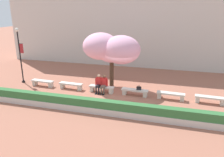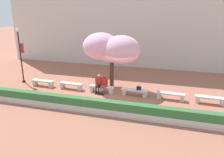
{
  "view_description": "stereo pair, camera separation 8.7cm",
  "coord_description": "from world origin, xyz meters",
  "px_view_note": "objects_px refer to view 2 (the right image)",
  "views": [
    {
      "loc": [
        3.41,
        -13.46,
        5.52
      ],
      "look_at": [
        -0.46,
        0.2,
        1.0
      ],
      "focal_mm": 35.0,
      "sensor_mm": 36.0,
      "label": 1
    },
    {
      "loc": [
        3.49,
        -13.43,
        5.52
      ],
      "look_at": [
        -0.46,
        0.2,
        1.0
      ],
      "focal_mm": 35.0,
      "sensor_mm": 36.0,
      "label": 2
    }
  ],
  "objects_px": {
    "cherry_tree_main": "(111,49)",
    "stone_bench_far_east": "(210,99)",
    "stone_bench_near_east": "(135,91)",
    "stone_bench_east_end": "(171,95)",
    "handbag": "(139,88)",
    "stone_bench_west_end": "(43,82)",
    "lamp_post_with_banner": "(20,51)",
    "person_seated_left": "(99,83)",
    "person_seated_right": "(104,83)",
    "stone_bench_center": "(102,88)",
    "stone_bench_near_west": "(71,85)"
  },
  "relations": [
    {
      "from": "stone_bench_west_end",
      "to": "lamp_post_with_banner",
      "type": "relative_size",
      "value": 0.42
    },
    {
      "from": "stone_bench_near_west",
      "to": "cherry_tree_main",
      "type": "height_order",
      "value": "cherry_tree_main"
    },
    {
      "from": "stone_bench_west_end",
      "to": "cherry_tree_main",
      "type": "height_order",
      "value": "cherry_tree_main"
    },
    {
      "from": "stone_bench_near_east",
      "to": "stone_bench_east_end",
      "type": "height_order",
      "value": "same"
    },
    {
      "from": "stone_bench_west_end",
      "to": "stone_bench_near_west",
      "type": "bearing_deg",
      "value": 0.0
    },
    {
      "from": "person_seated_right",
      "to": "handbag",
      "type": "distance_m",
      "value": 2.4
    },
    {
      "from": "stone_bench_far_east",
      "to": "handbag",
      "type": "bearing_deg",
      "value": -179.74
    },
    {
      "from": "person_seated_left",
      "to": "cherry_tree_main",
      "type": "height_order",
      "value": "cherry_tree_main"
    },
    {
      "from": "stone_bench_center",
      "to": "person_seated_right",
      "type": "xyz_separation_m",
      "value": [
        0.2,
        -0.05,
        0.4
      ]
    },
    {
      "from": "handbag",
      "to": "stone_bench_far_east",
      "type": "bearing_deg",
      "value": 0.26
    },
    {
      "from": "stone_bench_west_end",
      "to": "person_seated_right",
      "type": "relative_size",
      "value": 1.37
    },
    {
      "from": "stone_bench_center",
      "to": "handbag",
      "type": "bearing_deg",
      "value": -0.43
    },
    {
      "from": "stone_bench_center",
      "to": "cherry_tree_main",
      "type": "distance_m",
      "value": 2.86
    },
    {
      "from": "stone_bench_near_west",
      "to": "person_seated_left",
      "type": "xyz_separation_m",
      "value": [
        2.13,
        -0.05,
        0.4
      ]
    },
    {
      "from": "stone_bench_west_end",
      "to": "stone_bench_near_east",
      "type": "xyz_separation_m",
      "value": [
        6.97,
        0.0,
        0.0
      ]
    },
    {
      "from": "lamp_post_with_banner",
      "to": "person_seated_left",
      "type": "bearing_deg",
      "value": -3.82
    },
    {
      "from": "stone_bench_far_east",
      "to": "handbag",
      "type": "height_order",
      "value": "handbag"
    },
    {
      "from": "stone_bench_far_east",
      "to": "person_seated_left",
      "type": "bearing_deg",
      "value": -179.57
    },
    {
      "from": "stone_bench_center",
      "to": "person_seated_right",
      "type": "height_order",
      "value": "person_seated_right"
    },
    {
      "from": "stone_bench_center",
      "to": "handbag",
      "type": "relative_size",
      "value": 5.22
    },
    {
      "from": "stone_bench_near_east",
      "to": "cherry_tree_main",
      "type": "relative_size",
      "value": 0.42
    },
    {
      "from": "cherry_tree_main",
      "to": "stone_bench_far_east",
      "type": "bearing_deg",
      "value": -10.8
    },
    {
      "from": "stone_bench_west_end",
      "to": "person_seated_right",
      "type": "xyz_separation_m",
      "value": [
        4.85,
        -0.05,
        0.4
      ]
    },
    {
      "from": "stone_bench_near_east",
      "to": "person_seated_left",
      "type": "height_order",
      "value": "person_seated_left"
    },
    {
      "from": "stone_bench_east_end",
      "to": "stone_bench_far_east",
      "type": "relative_size",
      "value": 1.0
    },
    {
      "from": "person_seated_right",
      "to": "handbag",
      "type": "relative_size",
      "value": 3.81
    },
    {
      "from": "handbag",
      "to": "cherry_tree_main",
      "type": "distance_m",
      "value": 3.47
    },
    {
      "from": "stone_bench_near_east",
      "to": "stone_bench_near_west",
      "type": "bearing_deg",
      "value": 180.0
    },
    {
      "from": "stone_bench_east_end",
      "to": "cherry_tree_main",
      "type": "relative_size",
      "value": 0.42
    },
    {
      "from": "stone_bench_west_end",
      "to": "handbag",
      "type": "height_order",
      "value": "handbag"
    },
    {
      "from": "stone_bench_far_east",
      "to": "person_seated_right",
      "type": "relative_size",
      "value": 1.37
    },
    {
      "from": "stone_bench_west_end",
      "to": "lamp_post_with_banner",
      "type": "distance_m",
      "value": 3.0
    },
    {
      "from": "stone_bench_near_west",
      "to": "lamp_post_with_banner",
      "type": "relative_size",
      "value": 0.42
    },
    {
      "from": "stone_bench_west_end",
      "to": "stone_bench_east_end",
      "type": "xyz_separation_m",
      "value": [
        9.3,
        0.0,
        0.0
      ]
    },
    {
      "from": "person_seated_right",
      "to": "cherry_tree_main",
      "type": "xyz_separation_m",
      "value": [
        0.12,
        1.32,
        2.15
      ]
    },
    {
      "from": "stone_bench_west_end",
      "to": "stone_bench_far_east",
      "type": "height_order",
      "value": "same"
    },
    {
      "from": "stone_bench_east_end",
      "to": "person_seated_left",
      "type": "relative_size",
      "value": 1.37
    },
    {
      "from": "stone_bench_west_end",
      "to": "person_seated_right",
      "type": "height_order",
      "value": "person_seated_right"
    },
    {
      "from": "stone_bench_west_end",
      "to": "handbag",
      "type": "xyz_separation_m",
      "value": [
        7.25,
        -0.02,
        0.28
      ]
    },
    {
      "from": "stone_bench_near_west",
      "to": "stone_bench_near_east",
      "type": "relative_size",
      "value": 1.0
    },
    {
      "from": "cherry_tree_main",
      "to": "handbag",
      "type": "bearing_deg",
      "value": -29.46
    },
    {
      "from": "stone_bench_near_west",
      "to": "stone_bench_east_end",
      "type": "bearing_deg",
      "value": 0.0
    },
    {
      "from": "stone_bench_center",
      "to": "person_seated_left",
      "type": "relative_size",
      "value": 1.37
    },
    {
      "from": "stone_bench_near_east",
      "to": "cherry_tree_main",
      "type": "distance_m",
      "value": 3.48
    },
    {
      "from": "stone_bench_near_east",
      "to": "stone_bench_east_end",
      "type": "relative_size",
      "value": 1.0
    },
    {
      "from": "stone_bench_near_east",
      "to": "stone_bench_west_end",
      "type": "bearing_deg",
      "value": 180.0
    },
    {
      "from": "stone_bench_east_end",
      "to": "stone_bench_far_east",
      "type": "xyz_separation_m",
      "value": [
        2.32,
        0.0,
        0.0
      ]
    },
    {
      "from": "stone_bench_west_end",
      "to": "stone_bench_east_end",
      "type": "height_order",
      "value": "same"
    },
    {
      "from": "stone_bench_west_end",
      "to": "stone_bench_east_end",
      "type": "relative_size",
      "value": 1.0
    },
    {
      "from": "stone_bench_near_west",
      "to": "stone_bench_far_east",
      "type": "height_order",
      "value": "same"
    }
  ]
}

